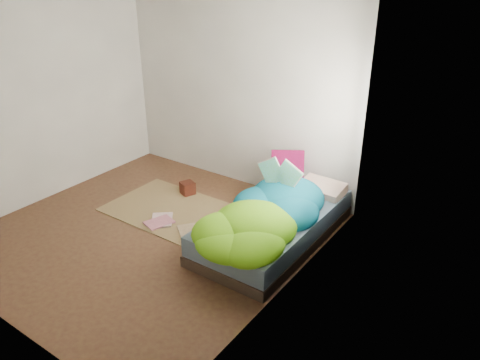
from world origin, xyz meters
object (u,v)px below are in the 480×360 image
object	(u,v)px
pillow_magenta	(287,166)
floor_book_b	(155,219)
open_book	(280,165)
wooden_box	(188,188)
bed	(274,225)
floor_book_a	(151,221)

from	to	relation	value
pillow_magenta	floor_book_b	world-z (taller)	pillow_magenta
open_book	wooden_box	xyz separation A→B (m)	(-1.44, 0.08, -0.72)
bed	open_book	world-z (taller)	open_book
open_book	floor_book_b	distance (m)	1.67
wooden_box	open_book	bearing A→B (deg)	-3.33
pillow_magenta	open_book	bearing A→B (deg)	-101.30
wooden_box	floor_book_a	bearing A→B (deg)	-81.06
bed	pillow_magenta	xyz separation A→B (m)	(-0.28, 0.76, 0.37)
pillow_magenta	floor_book_a	xyz separation A→B (m)	(-1.09, -1.30, -0.51)
wooden_box	floor_book_a	world-z (taller)	wooden_box
bed	floor_book_a	size ratio (longest dim) A/B	5.96
pillow_magenta	wooden_box	xyz separation A→B (m)	(-1.22, -0.49, -0.45)
pillow_magenta	open_book	world-z (taller)	open_book
open_book	wooden_box	world-z (taller)	open_book
wooden_box	floor_book_b	distance (m)	0.77
bed	floor_book_a	bearing A→B (deg)	-158.82
floor_book_a	floor_book_b	bearing A→B (deg)	50.89
pillow_magenta	open_book	size ratio (longest dim) A/B	0.92
open_book	floor_book_b	bearing A→B (deg)	-155.99
bed	floor_book_b	size ratio (longest dim) A/B	6.33
pillow_magenta	floor_book_a	distance (m)	1.77
wooden_box	bed	bearing A→B (deg)	-10.49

